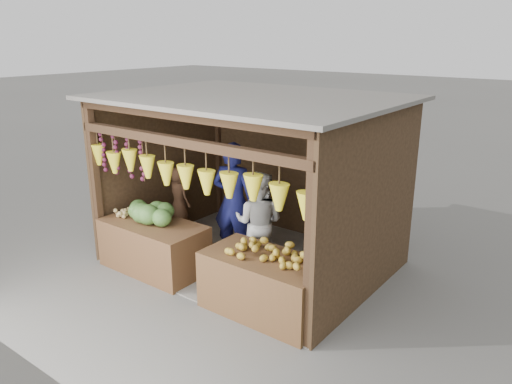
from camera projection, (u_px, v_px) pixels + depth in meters
ground at (252, 261)px, 8.09m from camera, size 80.00×80.00×0.00m
stall_structure at (248, 162)px, 7.58m from camera, size 4.30×3.30×2.66m
back_shelf at (349, 202)px, 8.20m from camera, size 1.25×0.32×1.32m
counter_left at (154, 246)px, 7.71m from camera, size 1.67×0.85×0.76m
counter_right at (265, 285)px, 6.49m from camera, size 1.65×0.85×0.79m
stool at (181, 229)px, 9.02m from camera, size 0.31×0.31×0.29m
man_standing at (234, 202)px, 7.93m from camera, size 0.80×0.63×1.94m
woman_standing at (259, 222)px, 7.54m from camera, size 0.92×0.82×1.59m
vendor_seated at (179, 195)px, 8.82m from camera, size 0.56×0.43×1.02m
melon_pile at (150, 211)px, 7.65m from camera, size 1.00×0.50×0.32m
tanfruit_pile at (125, 211)px, 7.91m from camera, size 0.34×0.40×0.13m
mango_pile at (271, 251)px, 6.30m from camera, size 1.40×0.64×0.22m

